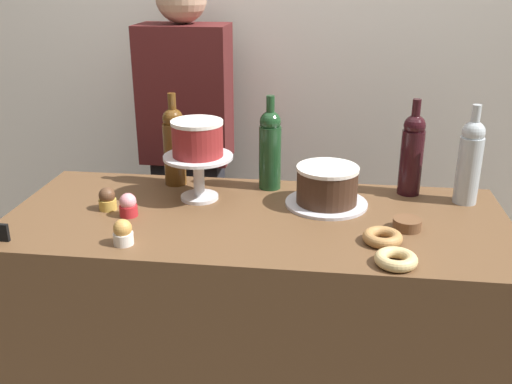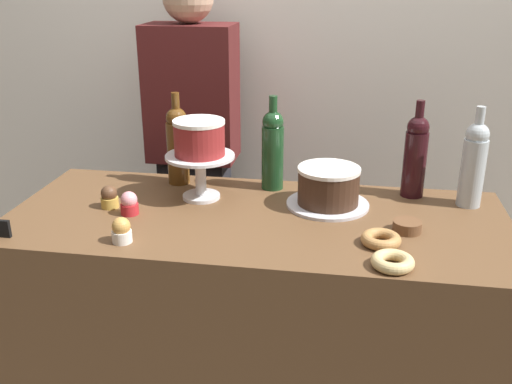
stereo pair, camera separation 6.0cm
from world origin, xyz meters
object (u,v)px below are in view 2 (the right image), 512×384
(wine_bottle_clear, at_px, (474,163))
(barista_figure, at_px, (195,160))
(cupcake_caramel, at_px, (122,231))
(cupcake_strawberry, at_px, (129,204))
(wine_bottle_dark_red, at_px, (415,155))
(cupcake_chocolate, at_px, (109,197))
(donut_glazed, at_px, (393,262))
(donut_maple, at_px, (381,239))
(cookie_stack, at_px, (407,226))
(cake_stand_pedestal, at_px, (200,169))
(wine_bottle_amber, at_px, (178,144))
(wine_bottle_green, at_px, (273,148))
(white_layer_cake, at_px, (199,138))
(chocolate_round_cake, at_px, (328,185))

(wine_bottle_clear, relative_size, barista_figure, 0.20)
(cupcake_caramel, bearing_deg, cupcake_strawberry, 104.84)
(wine_bottle_dark_red, bearing_deg, cupcake_strawberry, -160.76)
(cupcake_chocolate, bearing_deg, cupcake_caramel, -60.27)
(donut_glazed, bearing_deg, donut_maple, 100.98)
(cupcake_chocolate, bearing_deg, cookie_stack, -2.02)
(cake_stand_pedestal, relative_size, cupcake_caramel, 3.06)
(wine_bottle_amber, height_order, cookie_stack, wine_bottle_amber)
(wine_bottle_dark_red, height_order, cupcake_strawberry, wine_bottle_dark_red)
(wine_bottle_clear, bearing_deg, wine_bottle_dark_red, 161.28)
(wine_bottle_green, distance_m, donut_glazed, 0.66)
(white_layer_cake, distance_m, barista_figure, 0.61)
(white_layer_cake, distance_m, wine_bottle_dark_red, 0.71)
(cake_stand_pedestal, relative_size, donut_glazed, 2.03)
(wine_bottle_green, height_order, cupcake_strawberry, wine_bottle_green)
(cake_stand_pedestal, bearing_deg, barista_figure, 107.62)
(cupcake_chocolate, bearing_deg, cake_stand_pedestal, 25.34)
(cake_stand_pedestal, xyz_separation_m, wine_bottle_clear, (0.87, 0.08, 0.04))
(wine_bottle_dark_red, relative_size, cookie_stack, 3.87)
(wine_bottle_amber, relative_size, donut_maple, 2.91)
(donut_glazed, bearing_deg, cupcake_caramel, 177.89)
(cupcake_chocolate, bearing_deg, donut_maple, -8.89)
(white_layer_cake, height_order, wine_bottle_amber, wine_bottle_amber)
(wine_bottle_clear, distance_m, cookie_stack, 0.34)
(cupcake_caramel, distance_m, donut_maple, 0.72)
(donut_glazed, bearing_deg, cake_stand_pedestal, 147.27)
(cookie_stack, xyz_separation_m, barista_figure, (-0.83, 0.69, -0.06))
(donut_maple, bearing_deg, donut_glazed, -79.02)
(cake_stand_pedestal, bearing_deg, donut_glazed, -32.73)
(donut_maple, bearing_deg, wine_bottle_clear, 49.64)
(cupcake_strawberry, relative_size, barista_figure, 0.05)
(cake_stand_pedestal, bearing_deg, cupcake_chocolate, -154.66)
(wine_bottle_clear, height_order, donut_maple, wine_bottle_clear)
(cookie_stack, relative_size, barista_figure, 0.05)
(chocolate_round_cake, distance_m, wine_bottle_green, 0.25)
(chocolate_round_cake, height_order, barista_figure, barista_figure)
(donut_maple, xyz_separation_m, donut_glazed, (0.02, -0.13, 0.00))
(wine_bottle_amber, bearing_deg, wine_bottle_dark_red, 0.58)
(cupcake_chocolate, distance_m, cupcake_strawberry, 0.09)
(wine_bottle_green, xyz_separation_m, cupcake_chocolate, (-0.49, -0.26, -0.11))
(wine_bottle_clear, distance_m, donut_glazed, 0.55)
(wine_bottle_amber, bearing_deg, donut_maple, -29.38)
(cupcake_chocolate, bearing_deg, wine_bottle_green, 28.02)
(cupcake_chocolate, height_order, cupcake_caramel, same)
(cookie_stack, height_order, barista_figure, barista_figure)
(cupcake_chocolate, xyz_separation_m, cookie_stack, (0.93, -0.03, -0.02))
(cupcake_caramel, relative_size, cookie_stack, 0.88)
(wine_bottle_clear, bearing_deg, cupcake_strawberry, -166.73)
(wine_bottle_green, bearing_deg, donut_maple, -47.64)
(cookie_stack, bearing_deg, wine_bottle_green, 146.12)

